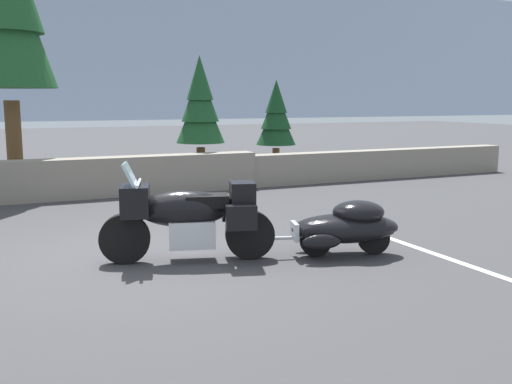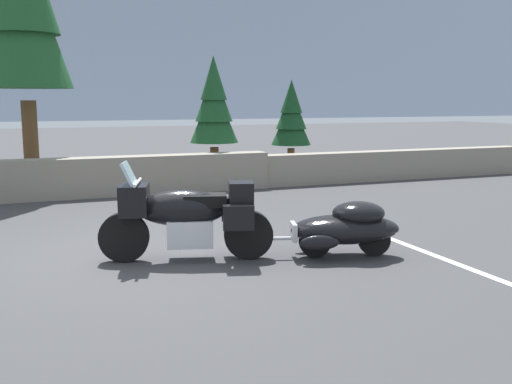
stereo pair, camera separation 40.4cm
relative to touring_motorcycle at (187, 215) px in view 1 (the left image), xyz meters
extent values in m
plane|color=#38383A|center=(-0.53, 0.42, -0.62)|extent=(80.00, 80.00, 0.00)
cube|color=gray|center=(-0.53, 5.80, -0.18)|extent=(8.00, 0.56, 0.87)
cube|color=gray|center=(7.47, 5.82, -0.23)|extent=(8.00, 0.51, 0.78)
cube|color=#99A8BF|center=(-0.53, 95.79, 7.38)|extent=(240.00, 80.00, 16.00)
cylinder|color=black|center=(-0.79, 0.23, -0.29)|extent=(0.67, 0.32, 0.66)
cylinder|color=black|center=(0.80, -0.23, -0.29)|extent=(0.67, 0.32, 0.66)
cube|color=silver|center=(0.05, -0.02, -0.24)|extent=(0.70, 0.59, 0.36)
ellipsoid|color=black|center=(-0.04, 0.01, 0.09)|extent=(1.28, 0.76, 0.48)
cube|color=black|center=(-0.64, 0.19, 0.21)|extent=(0.49, 0.60, 0.40)
cube|color=#9EB7C6|center=(-0.69, 0.20, 0.54)|extent=(0.30, 0.48, 0.34)
cube|color=black|center=(0.25, -0.07, 0.19)|extent=(0.64, 0.50, 0.16)
cube|color=black|center=(0.70, -0.21, 0.29)|extent=(0.42, 0.47, 0.28)
cube|color=black|center=(0.57, -0.48, 0.01)|extent=(0.43, 0.27, 0.32)
cube|color=black|center=(0.74, 0.10, 0.01)|extent=(0.43, 0.27, 0.32)
cylinder|color=silver|center=(-0.59, 0.17, 0.44)|extent=(0.24, 0.68, 0.04)
cylinder|color=silver|center=(-0.74, 0.22, -0.04)|extent=(0.26, 0.14, 0.54)
cylinder|color=black|center=(1.67, -0.49, -0.40)|extent=(0.45, 0.22, 0.44)
cylinder|color=black|center=(2.46, -0.72, -0.40)|extent=(0.45, 0.22, 0.44)
ellipsoid|color=black|center=(2.07, -0.61, -0.24)|extent=(1.63, 1.08, 0.40)
ellipsoid|color=black|center=(2.24, -0.66, -0.02)|extent=(0.85, 0.74, 0.32)
cube|color=silver|center=(1.38, -0.41, -0.26)|extent=(0.15, 0.32, 0.24)
ellipsoid|color=black|center=(1.58, -0.80, -0.34)|extent=(0.54, 0.28, 0.20)
ellipsoid|color=black|center=(1.76, -0.18, -0.34)|extent=(0.54, 0.28, 0.20)
cylinder|color=silver|center=(1.01, -0.30, -0.35)|extent=(0.69, 0.25, 0.05)
cylinder|color=brown|center=(-1.83, 7.25, 0.44)|extent=(0.35, 0.35, 2.12)
cone|color=#1E5128|center=(-1.83, 7.25, 3.44)|extent=(2.07, 2.07, 3.34)
cylinder|color=brown|center=(2.53, 6.81, -0.16)|extent=(0.22, 0.22, 0.93)
cone|color=#194723|center=(2.53, 6.81, 1.17)|extent=(1.23, 1.23, 1.47)
cone|color=#194723|center=(2.53, 6.81, 1.61)|extent=(0.95, 0.95, 1.29)
cone|color=#194723|center=(2.53, 6.81, 2.06)|extent=(0.67, 0.67, 1.10)
cylinder|color=brown|center=(5.01, 7.51, -0.23)|extent=(0.20, 0.20, 0.78)
cone|color=#143D1E|center=(5.01, 7.51, 0.87)|extent=(1.11, 1.11, 1.23)
cone|color=#143D1E|center=(5.01, 7.51, 1.24)|extent=(0.86, 0.86, 1.07)
cone|color=#143D1E|center=(5.01, 7.51, 1.61)|extent=(0.61, 0.61, 0.92)
cube|color=silver|center=(3.24, -1.08, -0.62)|extent=(0.12, 3.60, 0.01)
camera|label=1|loc=(-2.27, -7.21, 1.50)|focal=40.80mm
camera|label=2|loc=(-1.90, -7.37, 1.50)|focal=40.80mm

